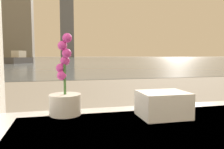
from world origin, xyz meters
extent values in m
cylinder|color=silver|center=(-0.56, 0.89, 0.57)|extent=(0.16, 0.16, 0.10)
cylinder|color=#38662D|center=(-0.56, 0.89, 0.76)|extent=(0.01, 0.01, 0.27)
sphere|color=#CC3899|center=(-0.54, 0.88, 0.90)|extent=(0.05, 0.05, 0.05)
sphere|color=#CC3899|center=(-0.56, 0.89, 0.86)|extent=(0.05, 0.05, 0.05)
sphere|color=#CC3899|center=(-0.55, 0.89, 0.82)|extent=(0.05, 0.05, 0.05)
sphere|color=#CC3899|center=(-0.55, 0.90, 0.79)|extent=(0.05, 0.05, 0.05)
sphere|color=#CC3899|center=(-0.58, 0.91, 0.75)|extent=(0.05, 0.05, 0.05)
sphere|color=#CC3899|center=(-0.57, 0.90, 0.72)|extent=(0.05, 0.05, 0.05)
cube|color=white|center=(-0.11, 0.75, 0.54)|extent=(0.22, 0.18, 0.04)
cube|color=white|center=(-0.11, 0.75, 0.58)|extent=(0.22, 0.18, 0.04)
cube|color=white|center=(-0.11, 0.75, 0.62)|extent=(0.22, 0.18, 0.04)
cube|color=slate|center=(0.00, 62.00, 0.01)|extent=(180.00, 110.00, 0.01)
cube|color=#4C4C51|center=(-4.82, 24.34, 0.32)|extent=(2.55, 3.70, 0.61)
cube|color=silver|center=(-4.82, 24.34, 0.98)|extent=(1.34, 1.56, 0.70)
camera|label=1|loc=(-0.57, -0.19, 0.81)|focal=35.00mm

